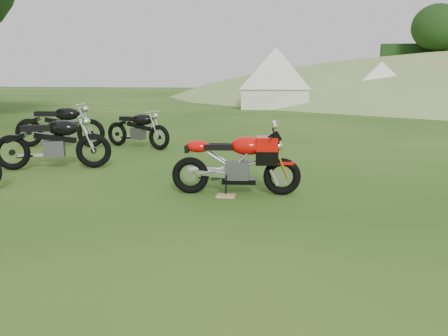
% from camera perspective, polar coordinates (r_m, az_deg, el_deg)
% --- Properties ---
extents(ground, '(120.00, 120.00, 0.00)m').
position_cam_1_polar(ground, '(5.87, 1.29, -7.01)').
color(ground, '#14400D').
rests_on(ground, ground).
extents(sport_motorcycle, '(1.88, 0.67, 1.11)m').
position_cam_1_polar(sport_motorcycle, '(7.45, 1.38, 1.16)').
color(sport_motorcycle, red).
rests_on(sport_motorcycle, ground).
extents(plywood_board, '(0.28, 0.23, 0.02)m').
position_cam_1_polar(plywood_board, '(7.39, 0.22, -3.21)').
color(plywood_board, tan).
rests_on(plywood_board, ground).
extents(vintage_moto_b, '(2.12, 1.15, 1.09)m').
position_cam_1_polar(vintage_moto_b, '(9.96, -18.99, 2.97)').
color(vintage_moto_b, black).
rests_on(vintage_moto_b, ground).
extents(vintage_moto_c, '(2.23, 0.78, 1.15)m').
position_cam_1_polar(vintage_moto_c, '(12.96, -18.30, 4.79)').
color(vintage_moto_c, black).
rests_on(vintage_moto_c, ground).
extents(vintage_moto_d, '(1.89, 1.05, 0.98)m').
position_cam_1_polar(vintage_moto_d, '(12.37, -9.87, 4.52)').
color(vintage_moto_d, black).
rests_on(vintage_moto_d, ground).
extents(tent_left, '(3.60, 3.60, 2.94)m').
position_cam_1_polar(tent_left, '(26.97, 5.94, 9.97)').
color(tent_left, silver).
rests_on(tent_left, ground).
extents(tent_mid, '(3.05, 3.05, 2.52)m').
position_cam_1_polar(tent_mid, '(28.73, 17.49, 9.16)').
color(tent_mid, white).
rests_on(tent_mid, ground).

